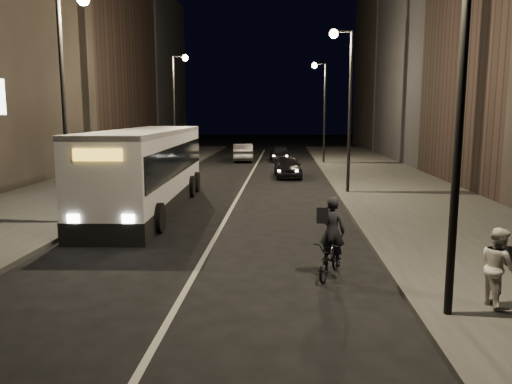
# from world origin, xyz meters

# --- Properties ---
(ground) EXTENTS (180.00, 180.00, 0.00)m
(ground) POSITION_xyz_m (0.00, 0.00, 0.00)
(ground) COLOR black
(ground) RESTS_ON ground
(sidewalk_right) EXTENTS (7.00, 70.00, 0.16)m
(sidewalk_right) POSITION_xyz_m (8.50, 14.00, 0.08)
(sidewalk_right) COLOR #323230
(sidewalk_right) RESTS_ON ground
(sidewalk_left) EXTENTS (7.00, 70.00, 0.16)m
(sidewalk_left) POSITION_xyz_m (-8.50, 14.00, 0.08)
(sidewalk_left) COLOR #323230
(sidewalk_left) RESTS_ON ground
(building_row_right) EXTENTS (8.00, 61.00, 21.00)m
(building_row_right) POSITION_xyz_m (16.00, 27.50, 10.50)
(building_row_right) COLOR black
(building_row_right) RESTS_ON ground
(building_row_left) EXTENTS (8.00, 61.00, 22.00)m
(building_row_left) POSITION_xyz_m (-16.00, 28.50, 11.00)
(building_row_left) COLOR black
(building_row_left) RESTS_ON ground
(streetlight_right_near) EXTENTS (1.20, 0.44, 8.12)m
(streetlight_right_near) POSITION_xyz_m (5.33, -4.00, 5.36)
(streetlight_right_near) COLOR black
(streetlight_right_near) RESTS_ON sidewalk_right
(streetlight_right_mid) EXTENTS (1.20, 0.44, 8.12)m
(streetlight_right_mid) POSITION_xyz_m (5.33, 12.00, 5.36)
(streetlight_right_mid) COLOR black
(streetlight_right_mid) RESTS_ON sidewalk_right
(streetlight_right_far) EXTENTS (1.20, 0.44, 8.12)m
(streetlight_right_far) POSITION_xyz_m (5.33, 28.00, 5.36)
(streetlight_right_far) COLOR black
(streetlight_right_far) RESTS_ON sidewalk_right
(streetlight_left_near) EXTENTS (1.20, 0.44, 8.12)m
(streetlight_left_near) POSITION_xyz_m (-5.33, 4.00, 5.36)
(streetlight_left_near) COLOR black
(streetlight_left_near) RESTS_ON sidewalk_left
(streetlight_left_far) EXTENTS (1.20, 0.44, 8.12)m
(streetlight_left_far) POSITION_xyz_m (-5.33, 22.00, 5.36)
(streetlight_left_far) COLOR black
(streetlight_left_far) RESTS_ON sidewalk_left
(city_bus) EXTENTS (3.40, 12.99, 3.47)m
(city_bus) POSITION_xyz_m (-3.60, 7.58, 1.89)
(city_bus) COLOR silver
(city_bus) RESTS_ON ground
(cyclist_on_bicycle) EXTENTS (1.22, 1.94, 2.11)m
(cyclist_on_bicycle) POSITION_xyz_m (3.51, -1.37, 0.70)
(cyclist_on_bicycle) COLOR black
(cyclist_on_bicycle) RESTS_ON ground
(pedestrian_woman) EXTENTS (0.76, 0.90, 1.66)m
(pedestrian_woman) POSITION_xyz_m (6.73, -3.50, 0.99)
(pedestrian_woman) COLOR beige
(pedestrian_woman) RESTS_ON sidewalk_right
(car_near) EXTENTS (1.98, 4.26, 1.41)m
(car_near) POSITION_xyz_m (2.54, 19.11, 0.71)
(car_near) COLOR black
(car_near) RESTS_ON ground
(car_mid) EXTENTS (2.05, 4.90, 1.57)m
(car_mid) POSITION_xyz_m (-1.33, 30.38, 0.79)
(car_mid) COLOR #373739
(car_mid) RESTS_ON ground
(car_far) EXTENTS (2.14, 4.40, 1.23)m
(car_far) POSITION_xyz_m (1.98, 30.44, 0.62)
(car_far) COLOR black
(car_far) RESTS_ON ground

